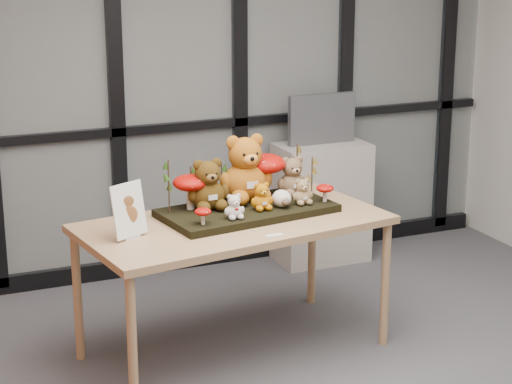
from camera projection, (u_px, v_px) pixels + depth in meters
name	position (u px, v px, depth m)	size (l,w,h in m)	color
room_shell	(355.00, 91.00, 4.12)	(5.00, 5.00, 5.00)	beige
glass_partition	(179.00, 74.00, 6.38)	(4.90, 0.06, 2.78)	#2D383F
display_table	(234.00, 231.00, 5.22)	(1.81, 1.09, 0.80)	tan
diorama_tray	(247.00, 211.00, 5.31)	(0.98, 0.49, 0.04)	black
bear_pooh_yellow	(245.00, 164.00, 5.39)	(0.33, 0.30, 0.43)	#AD5D15
bear_brown_medium	(208.00, 181.00, 5.23)	(0.25, 0.22, 0.32)	#472F0C
bear_tan_back	(292.00, 174.00, 5.52)	(0.20, 0.18, 0.26)	brown
bear_small_yellow	(261.00, 195.00, 5.24)	(0.13, 0.12, 0.17)	#CA720A
bear_white_bow	(234.00, 205.00, 5.08)	(0.12, 0.11, 0.15)	white
bear_beige_small	(302.00, 190.00, 5.35)	(0.13, 0.12, 0.17)	#9A7B50
plush_cream_hedgehog	(282.00, 198.00, 5.30)	(0.08, 0.08, 0.11)	white
mushroom_back_left	(190.00, 190.00, 5.24)	(0.20, 0.20, 0.22)	#A10A05
mushroom_back_right	(265.00, 173.00, 5.51)	(0.25, 0.25, 0.28)	#A10A05
mushroom_front_left	(203.00, 215.00, 4.98)	(0.09, 0.09, 0.10)	#A10A05
mushroom_front_right	(325.00, 192.00, 5.40)	(0.10, 0.10, 0.11)	#A10A05
sprig_green_far_left	(169.00, 187.00, 5.16)	(0.05, 0.05, 0.31)	#12370C
sprig_green_mid_left	(191.00, 186.00, 5.29)	(0.05, 0.05, 0.24)	#12370C
sprig_dry_far_right	(297.00, 168.00, 5.56)	(0.05, 0.05, 0.30)	brown
sprig_dry_mid_right	(312.00, 177.00, 5.47)	(0.05, 0.05, 0.25)	brown
sprig_green_centre	(222.00, 182.00, 5.41)	(0.05, 0.05, 0.23)	#12370C
sign_holder	(129.00, 213.00, 4.87)	(0.21, 0.14, 0.30)	silver
label_card	(274.00, 235.00, 4.95)	(0.10, 0.03, 0.00)	white
cabinet	(321.00, 203.00, 6.81)	(0.66, 0.39, 0.88)	#ACA29A
monitor	(322.00, 119.00, 6.66)	(0.51, 0.05, 0.36)	#4A4D52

